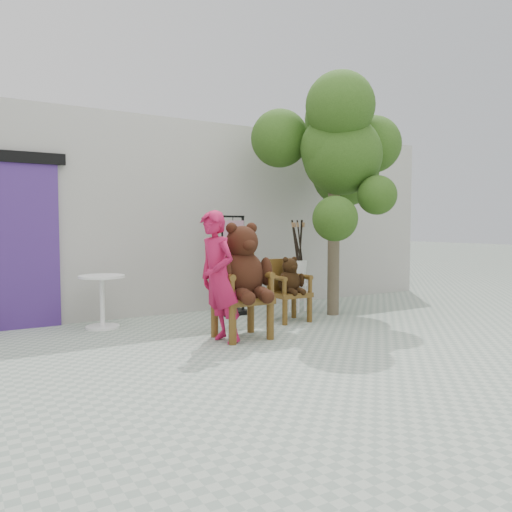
# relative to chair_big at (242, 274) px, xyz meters

# --- Properties ---
(ground_plane) EXTENTS (60.00, 60.00, 0.00)m
(ground_plane) POSITION_rel_chair_big_xyz_m (0.66, -0.60, -0.78)
(ground_plane) COLOR #9AA594
(ground_plane) RESTS_ON ground
(back_wall) EXTENTS (9.00, 1.00, 3.00)m
(back_wall) POSITION_rel_chair_big_xyz_m (0.66, 2.50, 0.72)
(back_wall) COLOR #AAA79F
(back_wall) RESTS_ON ground
(doorway) EXTENTS (1.40, 0.11, 2.33)m
(doorway) POSITION_rel_chair_big_xyz_m (-2.34, 1.98, 0.38)
(doorway) COLOR #442571
(doorway) RESTS_ON ground
(chair_big) EXTENTS (0.69, 0.74, 1.40)m
(chair_big) POSITION_rel_chair_big_xyz_m (0.00, 0.00, 0.00)
(chair_big) COLOR #4A310F
(chair_big) RESTS_ON ground
(chair_small) EXTENTS (0.51, 0.50, 0.92)m
(chair_small) POSITION_rel_chair_big_xyz_m (1.10, 0.59, -0.24)
(chair_small) COLOR #4A310F
(chair_small) RESTS_ON ground
(person) EXTENTS (0.46, 0.61, 1.53)m
(person) POSITION_rel_chair_big_xyz_m (-0.35, -0.11, -0.02)
(person) COLOR #A91441
(person) RESTS_ON ground
(cafe_table) EXTENTS (0.60, 0.60, 0.70)m
(cafe_table) POSITION_rel_chair_big_xyz_m (-1.30, 1.47, -0.34)
(cafe_table) COLOR white
(cafe_table) RESTS_ON ground
(display_stand) EXTENTS (0.47, 0.37, 1.51)m
(display_stand) POSITION_rel_chair_big_xyz_m (0.68, 1.48, -0.20)
(display_stand) COLOR black
(display_stand) RESTS_ON ground
(stool_bucket) EXTENTS (0.32, 0.32, 1.45)m
(stool_bucket) POSITION_rel_chair_big_xyz_m (1.66, 1.15, -0.14)
(stool_bucket) COLOR white
(stool_bucket) RESTS_ON ground
(tree) EXTENTS (2.25, 2.00, 3.59)m
(tree) POSITION_rel_chair_big_xyz_m (2.10, 0.73, 1.76)
(tree) COLOR #433928
(tree) RESTS_ON ground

